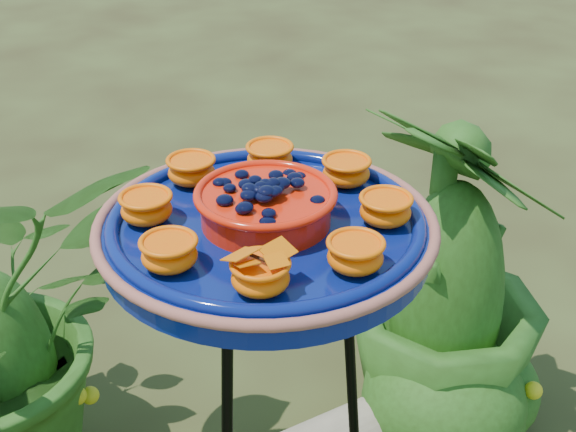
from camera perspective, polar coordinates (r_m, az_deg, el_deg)
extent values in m
torus|color=black|center=(1.21, -1.54, -2.74)|extent=(0.36, 0.36, 0.02)
cylinder|color=black|center=(1.61, -4.43, -14.60)|extent=(0.05, 0.09, 0.95)
cylinder|color=navy|center=(1.19, -1.56, -1.34)|extent=(0.64, 0.64, 0.04)
torus|color=#A95D4C|center=(1.18, -1.58, -0.53)|extent=(0.51, 0.51, 0.02)
torus|color=navy|center=(1.18, -1.58, -0.35)|extent=(0.47, 0.47, 0.02)
cylinder|color=red|center=(1.17, -1.59, 0.57)|extent=(0.25, 0.25, 0.05)
torus|color=red|center=(1.16, -1.61, 1.60)|extent=(0.21, 0.21, 0.01)
ellipsoid|color=black|center=(1.15, -1.61, 1.89)|extent=(0.17, 0.17, 0.03)
ellipsoid|color=#FF5C02|center=(1.28, 4.16, 3.03)|extent=(0.08, 0.08, 0.04)
cylinder|color=orange|center=(1.27, 4.19, 3.80)|extent=(0.07, 0.07, 0.01)
ellipsoid|color=#FF5C02|center=(1.33, -1.30, 4.07)|extent=(0.08, 0.08, 0.04)
cylinder|color=orange|center=(1.32, -1.31, 4.81)|extent=(0.07, 0.07, 0.01)
ellipsoid|color=#FF5C02|center=(1.29, -6.87, 3.09)|extent=(0.08, 0.08, 0.04)
cylinder|color=orange|center=(1.28, -6.92, 3.85)|extent=(0.07, 0.07, 0.01)
ellipsoid|color=#FF5C02|center=(1.19, -10.02, 0.42)|extent=(0.08, 0.08, 0.04)
cylinder|color=orange|center=(1.18, -10.10, 1.22)|extent=(0.07, 0.07, 0.01)
ellipsoid|color=#FF5C02|center=(1.08, -8.43, -2.81)|extent=(0.08, 0.08, 0.04)
cylinder|color=orange|center=(1.07, -8.50, -1.96)|extent=(0.07, 0.07, 0.01)
ellipsoid|color=#FF5C02|center=(1.02, -1.97, -4.44)|extent=(0.08, 0.08, 0.04)
cylinder|color=orange|center=(1.01, -1.99, -3.55)|extent=(0.07, 0.07, 0.01)
ellipsoid|color=#FF5C02|center=(1.07, 4.81, -2.94)|extent=(0.08, 0.08, 0.04)
cylinder|color=orange|center=(1.06, 4.85, -2.07)|extent=(0.07, 0.07, 0.01)
ellipsoid|color=#FF5C02|center=(1.18, 6.94, 0.30)|extent=(0.08, 0.08, 0.04)
cylinder|color=orange|center=(1.17, 7.00, 1.11)|extent=(0.07, 0.07, 0.01)
cylinder|color=black|center=(1.01, -2.00, -3.04)|extent=(0.02, 0.03, 0.00)
cube|color=orange|center=(1.00, -3.39, -2.73)|extent=(0.05, 0.05, 0.01)
cube|color=orange|center=(1.01, -0.71, -2.46)|extent=(0.05, 0.05, 0.01)
imported|color=#234612|center=(2.08, 11.41, -4.19)|extent=(0.69, 0.69, 0.92)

